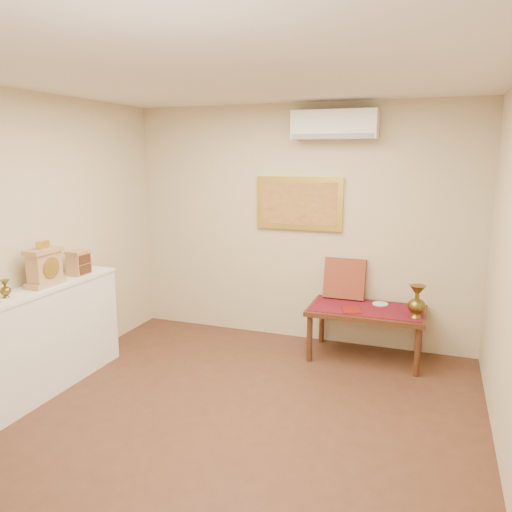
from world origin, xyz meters
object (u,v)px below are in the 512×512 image
at_px(display_ledge, 33,344).
at_px(wooden_chest, 79,262).
at_px(low_table, 367,314).
at_px(mantel_clock, 45,267).
at_px(brass_urn_tall, 417,298).

relative_size(display_ledge, wooden_chest, 8.28).
xyz_separation_m(wooden_chest, low_table, (2.64, 1.24, -0.62)).
relative_size(display_ledge, mantel_clock, 4.93).
xyz_separation_m(mantel_clock, wooden_chest, (-0.00, 0.45, -0.05)).
relative_size(display_ledge, low_table, 1.68).
xyz_separation_m(display_ledge, mantel_clock, (0.03, 0.19, 0.66)).
distance_m(mantel_clock, low_table, 3.21).
height_order(mantel_clock, low_table, mantel_clock).
bearing_deg(brass_urn_tall, mantel_clock, -153.82).
distance_m(mantel_clock, wooden_chest, 0.45).
height_order(display_ledge, low_table, display_ledge).
bearing_deg(brass_urn_tall, low_table, 163.81).
relative_size(brass_urn_tall, display_ledge, 0.20).
bearing_deg(mantel_clock, wooden_chest, 90.16).
distance_m(display_ledge, mantel_clock, 0.69).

